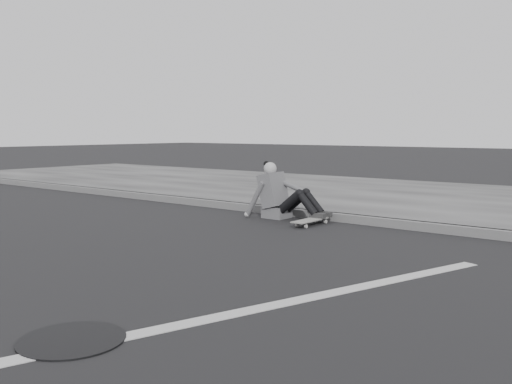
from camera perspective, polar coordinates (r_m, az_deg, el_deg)
ground at (r=7.23m, az=-9.13°, el=-4.68°), size 80.00×80.00×0.00m
curb at (r=9.13m, az=2.87°, el=-1.95°), size 24.00×0.16×0.12m
sidewalk at (r=11.71m, az=11.47°, el=-0.27°), size 24.00×6.00×0.12m
manhole at (r=3.99m, az=-17.94°, el=-13.87°), size 0.69×0.69×0.01m
road_stripe at (r=4.21m, az=-4.73°, el=-12.54°), size 1.99×5.86×0.01m
skateboard at (r=8.20m, az=5.57°, el=-2.83°), size 0.20×0.78×0.09m
seated_woman at (r=8.77m, az=2.43°, el=-0.31°), size 1.38×0.46×0.88m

